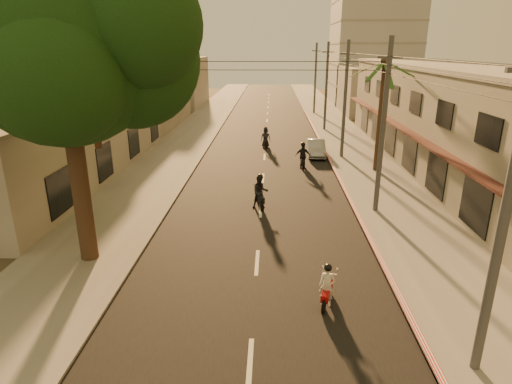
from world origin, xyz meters
TOP-DOWN VIEW (x-y plane):
  - ground at (0.00, 0.00)m, footprint 160.00×160.00m
  - road at (0.00, 20.00)m, footprint 10.00×140.00m
  - sidewalk_right at (7.50, 20.00)m, footprint 5.00×140.00m
  - sidewalk_left at (-7.50, 20.00)m, footprint 5.00×140.00m
  - curb_stripe at (5.10, 15.00)m, footprint 0.20×60.00m
  - shophouse_row at (13.95, 18.00)m, footprint 8.80×34.20m
  - left_building at (-13.98, 14.00)m, footprint 8.20×24.20m
  - distant_tower at (16.00, 56.00)m, footprint 12.10×12.10m
  - broadleaf_tree at (-6.61, 2.14)m, footprint 9.60×8.70m
  - palm_tree at (8.00, 16.00)m, footprint 5.00×5.00m
  - utility_poles at (6.20, 20.00)m, footprint 1.20×48.26m
  - filler_right at (14.00, 45.00)m, footprint 8.00×14.00m
  - filler_left_near at (-14.00, 34.00)m, footprint 8.00×14.00m
  - filler_left_far at (-14.00, 52.00)m, footprint 8.00×14.00m
  - scooter_red at (2.49, -0.96)m, footprint 0.82×1.58m
  - scooter_mid_a at (-0.04, 8.41)m, footprint 1.15×1.96m
  - scooter_mid_b at (2.84, 16.73)m, footprint 1.08×1.97m
  - scooter_far_a at (0.03, 23.49)m, footprint 0.94×1.88m
  - parked_car at (4.19, 20.51)m, footprint 1.57×4.03m

SIDE VIEW (x-z plane):
  - ground at x=0.00m, z-range 0.00..0.00m
  - road at x=0.00m, z-range 0.00..0.02m
  - sidewalk_right at x=7.50m, z-range 0.00..0.12m
  - sidewalk_left at x=-7.50m, z-range 0.00..0.12m
  - curb_stripe at x=5.10m, z-range 0.00..0.20m
  - parked_car at x=4.19m, z-range 0.00..1.31m
  - scooter_red at x=2.49m, z-range -0.09..1.50m
  - scooter_far_a at x=0.03m, z-range -0.09..1.75m
  - scooter_mid_b at x=2.84m, z-range -0.11..1.84m
  - scooter_mid_a at x=-0.04m, z-range -0.09..1.86m
  - filler_left_near at x=-14.00m, z-range 0.00..4.40m
  - left_building at x=-13.98m, z-range 0.00..5.20m
  - filler_right at x=14.00m, z-range 0.00..6.00m
  - filler_left_far at x=-14.00m, z-range 0.00..7.00m
  - shophouse_row at x=13.95m, z-range 0.00..7.30m
  - utility_poles at x=6.20m, z-range 2.04..11.04m
  - palm_tree at x=8.00m, z-range 3.05..11.25m
  - broadleaf_tree at x=-6.61m, z-range 2.43..14.53m
  - distant_tower at x=16.00m, z-range 0.00..28.00m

